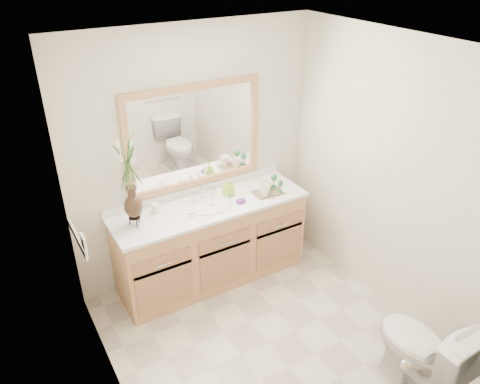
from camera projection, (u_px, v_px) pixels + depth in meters
floor at (269, 343)px, 3.91m from camera, size 2.60×2.60×0.00m
ceiling at (281, 50)px, 2.76m from camera, size 2.40×2.60×0.02m
wall_back at (195, 157)px, 4.32m from camera, size 2.40×0.02×2.40m
wall_front at (418, 340)px, 2.36m from camera, size 2.40×0.02×2.40m
wall_left at (108, 276)px, 2.80m from camera, size 0.02×2.60×2.40m
wall_right at (393, 182)px, 3.87m from camera, size 0.02×2.60×2.40m
vanity at (211, 243)px, 4.49m from camera, size 1.80×0.55×0.80m
counter at (210, 206)px, 4.29m from camera, size 1.84×0.57×0.03m
sink at (211, 211)px, 4.30m from camera, size 0.38×0.34×0.23m
mirror at (195, 137)px, 4.21m from camera, size 1.32×0.04×0.97m
switch_plate at (84, 242)px, 3.49m from camera, size 0.02×0.12×0.12m
toilet at (422, 352)px, 3.35m from camera, size 0.42×0.75×0.74m
flower_vase at (129, 171)px, 3.75m from camera, size 0.18×0.18×0.75m
tumbler at (156, 208)px, 4.15m from camera, size 0.07×0.07×0.09m
soap_dish at (192, 214)px, 4.13m from camera, size 0.09×0.09×0.03m
soap_bottle at (228, 188)px, 4.40m from camera, size 0.09×0.09×0.16m
purple_dish at (241, 201)px, 4.31m from camera, size 0.11×0.10×0.03m
tray at (268, 192)px, 4.48m from camera, size 0.29×0.20×0.01m
mug_left at (265, 190)px, 4.39m from camera, size 0.13×0.12×0.11m
mug_right at (267, 185)px, 4.50m from camera, size 0.13×0.12×0.10m
goblet_front at (280, 184)px, 4.43m from camera, size 0.06×0.06×0.13m
goblet_back at (274, 178)px, 4.52m from camera, size 0.06×0.06×0.14m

